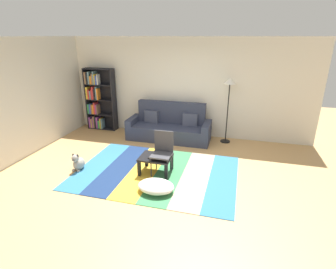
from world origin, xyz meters
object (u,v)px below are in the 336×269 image
Objects in this scene: pouf at (156,186)px; tv_remote at (151,157)px; couch at (169,127)px; folding_chair at (163,149)px; bookshelf at (98,100)px; dog at (78,163)px; standing_lamp at (229,89)px; coffee_table at (156,160)px.

tv_remote reaches higher than pouf.
couch is at bearing 115.02° from tv_remote.
tv_remote is 0.17× the size of folding_chair.
dog is (0.91, -2.58, -0.73)m from bookshelf.
dog is at bearing -134.24° from folding_chair.
standing_lamp reaches higher than pouf.
couch is 5.69× the size of dog.
standing_lamp is (3.85, -0.11, 0.54)m from bookshelf.
coffee_table is at bearing 10.61° from dog.
standing_lamp is at bearing 6.47° from couch.
couch is 2.00m from coffee_table.
pouf is 0.39× the size of standing_lamp.
couch is at bearing 99.93° from pouf.
dog is at bearing -121.41° from couch.
coffee_table is 2.76m from standing_lamp.
bookshelf is 3.89m from standing_lamp.
tv_remote is 0.29m from folding_chair.
bookshelf is at bearing 174.89° from folding_chair.
couch is 15.07× the size of tv_remote.
coffee_table is at bearing -120.73° from standing_lamp.
pouf is 0.86m from folding_chair.
pouf is at bearing -110.34° from standing_lamp.
tv_remote is at bearing 116.13° from pouf.
bookshelf is 4.14m from pouf.
tv_remote is at bearing -137.48° from coffee_table.
folding_chair is (1.78, 0.36, 0.37)m from dog.
folding_chair reaches higher than dog.
couch is 3.34× the size of pouf.
couch is at bearing -173.53° from standing_lamp.
standing_lamp is at bearing 95.74° from folding_chair.
standing_lamp is at bearing 40.12° from dog.
bookshelf is 3.45m from tv_remote.
dog is at bearing -139.88° from standing_lamp.
couch is 2.07m from tv_remote.
tv_remote is at bearing -115.50° from folding_chair.
dog reaches higher than pouf.
couch is at bearing 97.00° from coffee_table.
coffee_table is 0.76m from pouf.
bookshelf is 3.51m from folding_chair.
dog is 0.23× the size of standing_lamp.
folding_chair is at bearing 21.05° from coffee_table.
dog is 1.60m from tv_remote.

